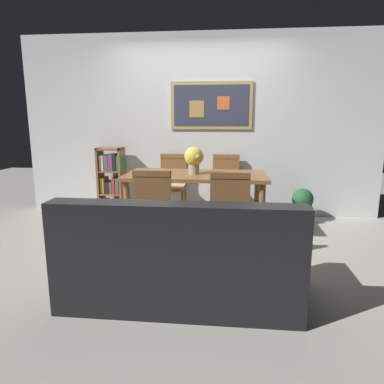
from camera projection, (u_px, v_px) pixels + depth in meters
The scene contains 11 objects.
ground_plane at pixel (188, 246), 3.93m from camera, with size 12.00×12.00×0.00m, color #B7B2A8.
wall_back_with_painting at pixel (199, 126), 5.08m from camera, with size 5.20×0.14×2.60m.
dining_table at pixel (196, 181), 4.24m from camera, with size 1.70×0.85×0.76m.
dining_chair_far_left at pixel (173, 180), 5.04m from camera, with size 0.40×0.41×0.91m.
dining_chair_near_right at pixel (230, 208), 3.46m from camera, with size 0.40×0.41×0.91m.
dining_chair_far_right at pixel (226, 181), 4.96m from camera, with size 0.40×0.41×0.91m.
dining_chair_near_left at pixel (155, 205), 3.59m from camera, with size 0.40×0.41×0.91m.
leather_couch at pixel (180, 262), 2.71m from camera, with size 1.80×0.84×0.84m.
bookshelf at pixel (112, 181), 5.11m from camera, with size 0.36×0.28×1.00m.
potted_ivy at pixel (302, 206), 4.79m from camera, with size 0.30×0.31×0.49m.
flower_vase at pixel (194, 158), 4.16m from camera, with size 0.23×0.23×0.33m.
Camera 1 is at (0.44, -3.70, 1.40)m, focal length 32.58 mm.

